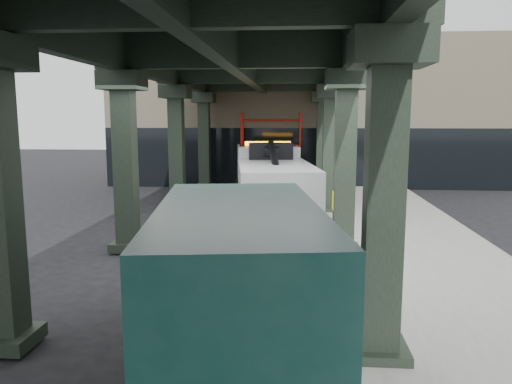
% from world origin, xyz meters
% --- Properties ---
extents(ground, '(90.00, 90.00, 0.00)m').
position_xyz_m(ground, '(0.00, 0.00, 0.00)').
color(ground, black).
rests_on(ground, ground).
extents(sidewalk, '(5.00, 40.00, 0.15)m').
position_xyz_m(sidewalk, '(4.50, 2.00, 0.07)').
color(sidewalk, gray).
rests_on(sidewalk, ground).
extents(lane_stripe, '(0.12, 38.00, 0.01)m').
position_xyz_m(lane_stripe, '(1.70, 2.00, 0.01)').
color(lane_stripe, silver).
rests_on(lane_stripe, ground).
extents(viaduct, '(7.40, 32.00, 6.40)m').
position_xyz_m(viaduct, '(-0.40, 2.00, 5.46)').
color(viaduct, black).
rests_on(viaduct, ground).
extents(building, '(22.00, 10.00, 8.00)m').
position_xyz_m(building, '(2.00, 20.00, 4.00)').
color(building, '#C6B793').
rests_on(building, ground).
extents(scaffolding, '(3.08, 0.88, 4.00)m').
position_xyz_m(scaffolding, '(0.00, 14.64, 2.11)').
color(scaffolding, red).
rests_on(scaffolding, ground).
extents(tow_truck, '(3.55, 9.11, 2.91)m').
position_xyz_m(tow_truck, '(0.37, 7.54, 1.42)').
color(tow_truck, black).
rests_on(tow_truck, ground).
extents(towed_van, '(3.21, 6.51, 2.54)m').
position_xyz_m(towed_van, '(0.45, -4.16, 1.36)').
color(towed_van, '#113E38').
rests_on(towed_van, ground).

